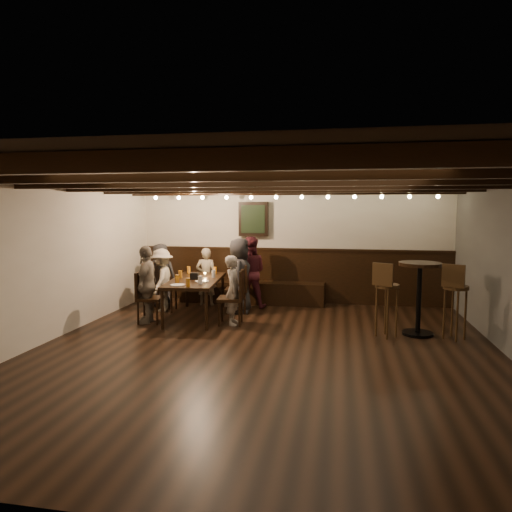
% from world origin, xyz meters
% --- Properties ---
extents(room, '(7.00, 7.00, 7.00)m').
position_xyz_m(room, '(-0.29, 2.21, 1.07)').
color(room, black).
rests_on(room, ground).
extents(dining_table, '(1.03, 1.95, 0.70)m').
position_xyz_m(dining_table, '(-1.57, 1.79, 0.64)').
color(dining_table, black).
rests_on(dining_table, floor).
extents(chair_left_near, '(0.48, 0.48, 0.95)m').
position_xyz_m(chair_left_near, '(-2.33, 2.17, 0.29)').
color(chair_left_near, black).
rests_on(chair_left_near, floor).
extents(chair_left_far, '(0.45, 0.45, 0.89)m').
position_xyz_m(chair_left_far, '(-2.23, 1.27, 0.27)').
color(chair_left_far, black).
rests_on(chair_left_far, floor).
extents(chair_right_near, '(0.47, 0.47, 0.93)m').
position_xyz_m(chair_right_near, '(-0.90, 2.32, 0.28)').
color(chair_right_near, black).
rests_on(chair_right_near, floor).
extents(chair_right_far, '(0.47, 0.47, 0.93)m').
position_xyz_m(chair_right_far, '(-0.80, 1.42, 0.28)').
color(chair_right_far, black).
rests_on(chair_right_far, floor).
extents(person_bench_left, '(0.66, 0.47, 1.27)m').
position_xyz_m(person_bench_left, '(-2.56, 2.59, 0.64)').
color(person_bench_left, '#27272A').
rests_on(person_bench_left, floor).
extents(person_bench_centre, '(0.46, 0.33, 1.18)m').
position_xyz_m(person_bench_centre, '(-1.68, 2.84, 0.59)').
color(person_bench_centre, gray).
rests_on(person_bench_centre, floor).
extents(person_bench_right, '(0.74, 0.61, 1.42)m').
position_xyz_m(person_bench_right, '(-0.77, 2.78, 0.71)').
color(person_bench_right, '#521C26').
rests_on(person_bench_right, floor).
extents(person_left_near, '(0.53, 0.82, 1.21)m').
position_xyz_m(person_left_near, '(-2.36, 2.16, 0.60)').
color(person_left_near, '#B0A995').
rests_on(person_left_near, floor).
extents(person_left_far, '(0.41, 0.81, 1.34)m').
position_xyz_m(person_left_far, '(-2.27, 1.27, 0.67)').
color(person_left_far, gray).
rests_on(person_left_far, floor).
extents(person_right_near, '(0.52, 0.74, 1.42)m').
position_xyz_m(person_right_near, '(-0.87, 2.32, 0.71)').
color(person_right_near, '#252527').
rests_on(person_right_near, floor).
extents(person_right_far, '(0.33, 0.46, 1.18)m').
position_xyz_m(person_right_far, '(-0.77, 1.42, 0.59)').
color(person_right_far, '#A09688').
rests_on(person_right_far, floor).
extents(pint_a, '(0.07, 0.07, 0.14)m').
position_xyz_m(pint_a, '(-1.92, 2.46, 0.77)').
color(pint_a, '#BF7219').
rests_on(pint_a, dining_table).
extents(pint_b, '(0.07, 0.07, 0.14)m').
position_xyz_m(pint_b, '(-1.39, 2.47, 0.77)').
color(pint_b, '#BF7219').
rests_on(pint_b, dining_table).
extents(pint_c, '(0.07, 0.07, 0.14)m').
position_xyz_m(pint_c, '(-1.88, 1.86, 0.77)').
color(pint_c, '#BF7219').
rests_on(pint_c, dining_table).
extents(pint_d, '(0.07, 0.07, 0.14)m').
position_xyz_m(pint_d, '(-1.29, 2.02, 0.77)').
color(pint_d, silver).
rests_on(pint_d, dining_table).
extents(pint_e, '(0.07, 0.07, 0.14)m').
position_xyz_m(pint_e, '(-1.74, 1.32, 0.77)').
color(pint_e, '#BF7219').
rests_on(pint_e, dining_table).
extents(pint_f, '(0.07, 0.07, 0.14)m').
position_xyz_m(pint_f, '(-1.31, 1.27, 0.77)').
color(pint_f, silver).
rests_on(pint_f, dining_table).
extents(pint_g, '(0.07, 0.07, 0.14)m').
position_xyz_m(pint_g, '(-1.43, 1.00, 0.77)').
color(pint_g, '#BF7219').
rests_on(pint_g, dining_table).
extents(plate_near, '(0.24, 0.24, 0.01)m').
position_xyz_m(plate_near, '(-1.64, 1.08, 0.71)').
color(plate_near, white).
rests_on(plate_near, dining_table).
extents(plate_far, '(0.24, 0.24, 0.01)m').
position_xyz_m(plate_far, '(-1.36, 1.51, 0.71)').
color(plate_far, white).
rests_on(plate_far, dining_table).
extents(condiment_caddy, '(0.15, 0.10, 0.12)m').
position_xyz_m(condiment_caddy, '(-1.56, 1.74, 0.76)').
color(condiment_caddy, black).
rests_on(condiment_caddy, dining_table).
extents(candle, '(0.05, 0.05, 0.05)m').
position_xyz_m(candle, '(-1.48, 2.10, 0.73)').
color(candle, beige).
rests_on(candle, dining_table).
extents(high_top_table, '(0.64, 0.64, 1.14)m').
position_xyz_m(high_top_table, '(2.22, 1.31, 0.75)').
color(high_top_table, black).
rests_on(high_top_table, floor).
extents(bar_stool_left, '(0.42, 0.43, 1.16)m').
position_xyz_m(bar_stool_left, '(1.72, 1.10, 0.43)').
color(bar_stool_left, '#362311').
rests_on(bar_stool_left, floor).
extents(bar_stool_right, '(0.41, 0.42, 1.16)m').
position_xyz_m(bar_stool_right, '(2.72, 1.15, 0.43)').
color(bar_stool_right, '#362311').
rests_on(bar_stool_right, floor).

